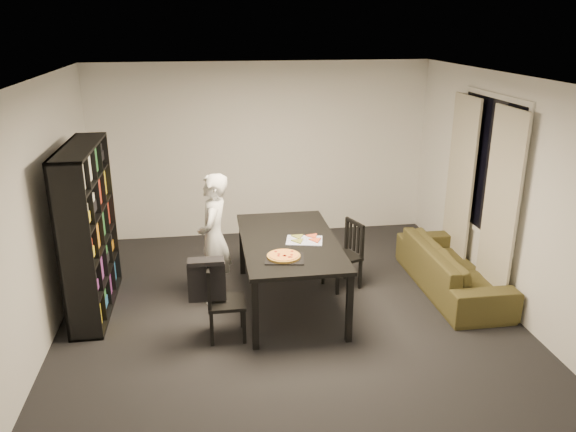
{
  "coord_description": "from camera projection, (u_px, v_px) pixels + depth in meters",
  "views": [
    {
      "loc": [
        -0.83,
        -5.45,
        3.15
      ],
      "look_at": [
        0.05,
        0.47,
        1.05
      ],
      "focal_mm": 35.0,
      "sensor_mm": 36.0,
      "label": 1
    }
  ],
  "objects": [
    {
      "name": "dining_table",
      "position": [
        289.0,
        246.0,
        6.36
      ],
      "size": [
        1.07,
        1.92,
        0.8
      ],
      "color": "black",
      "rests_on": "room"
    },
    {
      "name": "person",
      "position": [
        214.0,
        238.0,
        6.46
      ],
      "size": [
        0.47,
        0.62,
        1.53
      ],
      "primitive_type": "imported",
      "rotation": [
        0.0,
        0.0,
        -1.77
      ],
      "color": "silver",
      "rests_on": "room"
    },
    {
      "name": "baking_tray",
      "position": [
        285.0,
        258.0,
        5.82
      ],
      "size": [
        0.45,
        0.38,
        0.01
      ],
      "primitive_type": "cube",
      "rotation": [
        0.0,
        0.0,
        -0.16
      ],
      "color": "black",
      "rests_on": "dining_table"
    },
    {
      "name": "curtain_right",
      "position": [
        460.0,
        183.0,
        7.25
      ],
      "size": [
        0.03,
        0.7,
        2.25
      ],
      "primitive_type": "cube",
      "color": "beige",
      "rests_on": "room"
    },
    {
      "name": "kitchen_towel",
      "position": [
        304.0,
        240.0,
        6.31
      ],
      "size": [
        0.46,
        0.38,
        0.01
      ],
      "primitive_type": "cube",
      "rotation": [
        0.0,
        0.0,
        -0.22
      ],
      "color": "white",
      "rests_on": "dining_table"
    },
    {
      "name": "window_pane",
      "position": [
        489.0,
        167.0,
        6.66
      ],
      "size": [
        0.02,
        1.4,
        1.6
      ],
      "primitive_type": "cube",
      "color": "black",
      "rests_on": "room"
    },
    {
      "name": "pizza_slices",
      "position": [
        306.0,
        238.0,
        6.34
      ],
      "size": [
        0.39,
        0.34,
        0.01
      ],
      "primitive_type": null,
      "rotation": [
        0.0,
        0.0,
        -0.08
      ],
      "color": "gold",
      "rests_on": "dining_table"
    },
    {
      "name": "curtain_left",
      "position": [
        500.0,
        209.0,
        6.28
      ],
      "size": [
        0.03,
        0.7,
        2.25
      ],
      "primitive_type": "cube",
      "color": "beige",
      "rests_on": "room"
    },
    {
      "name": "window_frame",
      "position": [
        488.0,
        167.0,
        6.66
      ],
      "size": [
        0.03,
        1.52,
        1.72
      ],
      "primitive_type": "cube",
      "color": "white",
      "rests_on": "room"
    },
    {
      "name": "chair_left",
      "position": [
        219.0,
        296.0,
        5.75
      ],
      "size": [
        0.38,
        0.38,
        0.82
      ],
      "rotation": [
        0.0,
        0.0,
        1.57
      ],
      "color": "black",
      "rests_on": "room"
    },
    {
      "name": "draped_jacket",
      "position": [
        207.0,
        278.0,
        5.66
      ],
      "size": [
        0.38,
        0.16,
        0.46
      ],
      "rotation": [
        0.0,
        0.0,
        1.57
      ],
      "color": "black",
      "rests_on": "chair_left"
    },
    {
      "name": "room",
      "position": [
        290.0,
        208.0,
        5.82
      ],
      "size": [
        5.01,
        5.51,
        2.61
      ],
      "color": "black",
      "rests_on": "ground"
    },
    {
      "name": "bookshelf",
      "position": [
        89.0,
        231.0,
        6.19
      ],
      "size": [
        0.35,
        1.5,
        1.9
      ],
      "primitive_type": "cube",
      "color": "black",
      "rests_on": "room"
    },
    {
      "name": "sofa",
      "position": [
        452.0,
        268.0,
        6.85
      ],
      "size": [
        0.76,
        1.94,
        0.57
      ],
      "primitive_type": "imported",
      "rotation": [
        0.0,
        0.0,
        1.57
      ],
      "color": "#3D3718",
      "rests_on": "room"
    },
    {
      "name": "pepperoni_pizza",
      "position": [
        284.0,
        256.0,
        5.83
      ],
      "size": [
        0.35,
        0.35,
        0.03
      ],
      "rotation": [
        0.0,
        0.0,
        -0.3
      ],
      "color": "#A2772F",
      "rests_on": "dining_table"
    },
    {
      "name": "chair_right",
      "position": [
        348.0,
        250.0,
        6.9
      ],
      "size": [
        0.49,
        0.49,
        0.83
      ],
      "rotation": [
        0.0,
        0.0,
        -1.22
      ],
      "color": "black",
      "rests_on": "room"
    }
  ]
}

